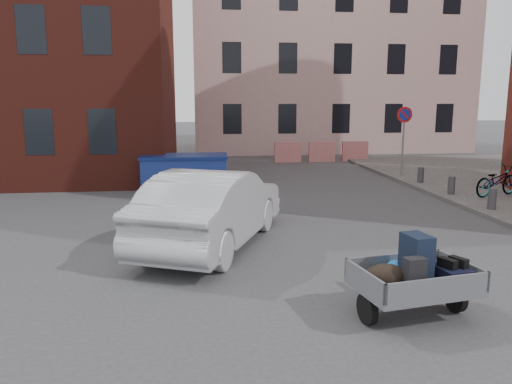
{
  "coord_description": "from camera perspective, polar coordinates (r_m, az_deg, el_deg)",
  "views": [
    {
      "loc": [
        -1.9,
        -8.98,
        3.06
      ],
      "look_at": [
        -0.67,
        1.44,
        1.1
      ],
      "focal_mm": 35.0,
      "sensor_mm": 36.0,
      "label": 1
    }
  ],
  "objects": [
    {
      "name": "building_pink",
      "position": [
        32.21,
        7.89,
        17.51
      ],
      "size": [
        16.0,
        8.0,
        14.0
      ],
      "primitive_type": "cube",
      "color": "#C69E99",
      "rests_on": "ground"
    },
    {
      "name": "bollards",
      "position": [
        14.93,
        25.38,
        -0.74
      ],
      "size": [
        0.22,
        9.02,
        0.55
      ],
      "color": "#3A3A3D",
      "rests_on": "sidewalk"
    },
    {
      "name": "trailer",
      "position": [
        7.42,
        17.56,
        -9.23
      ],
      "size": [
        1.77,
        1.92,
        1.2
      ],
      "rotation": [
        0.0,
        0.0,
        0.18
      ],
      "color": "black",
      "rests_on": "ground"
    },
    {
      "name": "no_parking_sign",
      "position": [
        20.11,
        16.55,
        7.17
      ],
      "size": [
        0.6,
        0.09,
        2.65
      ],
      "color": "gray",
      "rests_on": "sidewalk"
    },
    {
      "name": "ground",
      "position": [
        9.68,
        5.01,
        -7.9
      ],
      "size": [
        120.0,
        120.0,
        0.0
      ],
      "primitive_type": "plane",
      "color": "#38383A",
      "rests_on": "ground"
    },
    {
      "name": "barriers",
      "position": [
        24.88,
        7.53,
        4.59
      ],
      "size": [
        4.7,
        0.18,
        1.0
      ],
      "color": "red",
      "rests_on": "ground"
    },
    {
      "name": "dumpster",
      "position": [
        17.07,
        -8.15,
        2.22
      ],
      "size": [
        2.91,
        1.54,
        1.21
      ],
      "rotation": [
        0.0,
        0.0,
        -0.02
      ],
      "color": "navy",
      "rests_on": "ground"
    },
    {
      "name": "bicycle",
      "position": [
        17.0,
        25.79,
        1.18
      ],
      "size": [
        1.9,
        1.23,
        0.95
      ],
      "primitive_type": "imported",
      "rotation": [
        0.0,
        0.0,
        1.94
      ],
      "color": "black",
      "rests_on": "sidewalk"
    },
    {
      "name": "silver_car",
      "position": [
        10.54,
        -4.95,
        -1.77
      ],
      "size": [
        3.5,
        5.22,
        1.63
      ],
      "primitive_type": "imported",
      "rotation": [
        0.0,
        0.0,
        2.74
      ],
      "color": "#A8AAAF",
      "rests_on": "ground"
    }
  ]
}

